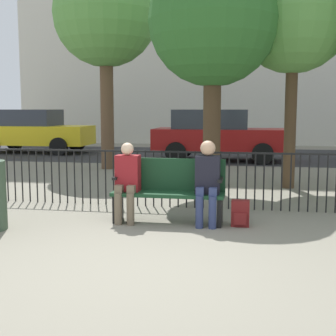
{
  "coord_description": "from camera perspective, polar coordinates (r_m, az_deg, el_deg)",
  "views": [
    {
      "loc": [
        1.15,
        -4.59,
        1.64
      ],
      "look_at": [
        0.0,
        1.92,
        0.8
      ],
      "focal_mm": 50.0,
      "sensor_mm": 36.0,
      "label": 1
    }
  ],
  "objects": [
    {
      "name": "ground_plane",
      "position": [
        5.01,
        -3.9,
        -11.88
      ],
      "size": [
        80.0,
        80.0,
        0.0
      ],
      "primitive_type": "plane",
      "color": "gray"
    },
    {
      "name": "park_bench",
      "position": [
        6.79,
        0.11,
        -2.51
      ],
      "size": [
        1.62,
        0.45,
        0.92
      ],
      "color": "#14381E",
      "rests_on": "ground"
    },
    {
      "name": "seated_person_0",
      "position": [
        6.77,
        -5.01,
        -1.27
      ],
      "size": [
        0.34,
        0.39,
        1.16
      ],
      "color": "brown",
      "rests_on": "ground"
    },
    {
      "name": "seated_person_1",
      "position": [
        6.56,
        4.83,
        -1.24
      ],
      "size": [
        0.34,
        0.39,
        1.2
      ],
      "color": "navy",
      "rests_on": "ground"
    },
    {
      "name": "backpack",
      "position": [
        6.65,
        8.81,
        -5.53
      ],
      "size": [
        0.25,
        0.2,
        0.37
      ],
      "color": "maroon",
      "rests_on": "ground"
    },
    {
      "name": "fence_railing",
      "position": [
        7.78,
        1.28,
        -0.76
      ],
      "size": [
        9.01,
        0.03,
        0.95
      ],
      "color": "black",
      "rests_on": "ground"
    },
    {
      "name": "tree_0",
      "position": [
        13.17,
        -7.62,
        17.93
      ],
      "size": [
        2.79,
        2.79,
        5.55
      ],
      "color": "brown",
      "rests_on": "ground"
    },
    {
      "name": "tree_1",
      "position": [
        10.14,
        15.08,
        17.36
      ],
      "size": [
        2.3,
        2.3,
        4.64
      ],
      "color": "#4C3823",
      "rests_on": "ground"
    },
    {
      "name": "tree_3",
      "position": [
        9.36,
        5.51,
        17.19
      ],
      "size": [
        2.49,
        2.49,
        4.55
      ],
      "color": "#4C3823",
      "rests_on": "ground"
    },
    {
      "name": "street_surface",
      "position": [
        16.71,
        6.01,
        1.55
      ],
      "size": [
        24.0,
        6.0,
        0.01
      ],
      "color": "#2B2B2D",
      "rests_on": "ground"
    },
    {
      "name": "parked_car_0",
      "position": [
        14.96,
        6.08,
        4.12
      ],
      "size": [
        4.2,
        1.94,
        1.62
      ],
      "color": "maroon",
      "rests_on": "ground"
    },
    {
      "name": "parked_car_1",
      "position": [
        18.31,
        -16.18,
        4.43
      ],
      "size": [
        4.2,
        1.94,
        1.62
      ],
      "color": "yellow",
      "rests_on": "ground"
    }
  ]
}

